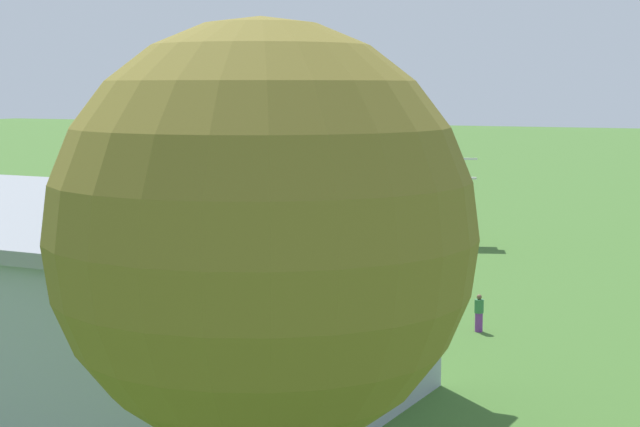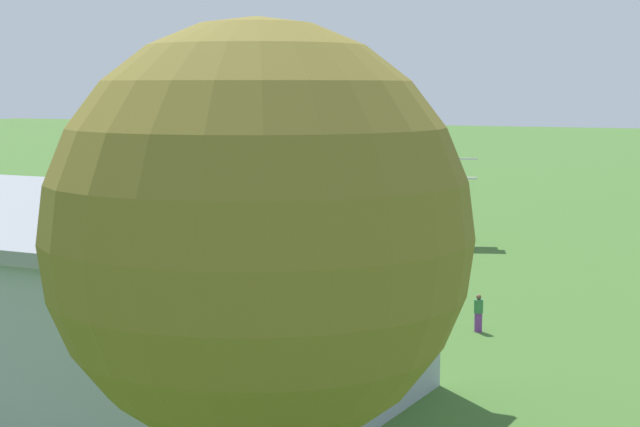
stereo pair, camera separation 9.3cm
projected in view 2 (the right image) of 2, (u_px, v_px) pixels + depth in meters
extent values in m
plane|color=#3D6628|center=(339.00, 243.00, 67.64)|extent=(400.00, 400.00, 0.00)
cube|color=#384251|center=(111.00, 279.00, 41.62)|extent=(9.76, 0.59, 4.93)
cylinder|color=silver|center=(418.00, 174.00, 68.16)|extent=(2.83, 5.85, 1.38)
cone|color=black|center=(417.00, 181.00, 65.00)|extent=(0.92, 0.93, 0.76)
cube|color=silver|center=(418.00, 178.00, 67.52)|extent=(7.61, 3.86, 0.22)
cube|color=silver|center=(418.00, 158.00, 66.94)|extent=(7.61, 3.86, 0.22)
cube|color=silver|center=(419.00, 153.00, 70.51)|extent=(0.47, 1.15, 1.37)
cube|color=silver|center=(419.00, 168.00, 70.69)|extent=(2.75, 1.68, 0.14)
cylinder|color=black|center=(403.00, 194.00, 67.93)|extent=(0.34, 0.65, 0.64)
cylinder|color=black|center=(432.00, 195.00, 67.72)|extent=(0.34, 0.65, 0.64)
cylinder|color=#332D28|center=(380.00, 168.00, 67.50)|extent=(0.13, 0.18, 1.29)
cylinder|color=#332D28|center=(456.00, 168.00, 66.96)|extent=(0.13, 0.18, 1.29)
cylinder|color=#72338C|center=(478.00, 322.00, 43.23)|extent=(0.42, 0.42, 0.79)
cylinder|color=#33723F|center=(479.00, 306.00, 43.14)|extent=(0.49, 0.49, 0.56)
sphere|color=brown|center=(479.00, 297.00, 43.10)|extent=(0.21, 0.21, 0.21)
cylinder|color=beige|center=(57.00, 273.00, 54.76)|extent=(0.35, 0.35, 0.78)
cylinder|color=navy|center=(57.00, 260.00, 54.68)|extent=(0.42, 0.42, 0.55)
sphere|color=#9E704C|center=(57.00, 253.00, 54.64)|extent=(0.21, 0.21, 0.21)
sphere|color=olive|center=(258.00, 235.00, 16.77)|extent=(6.89, 6.89, 6.89)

